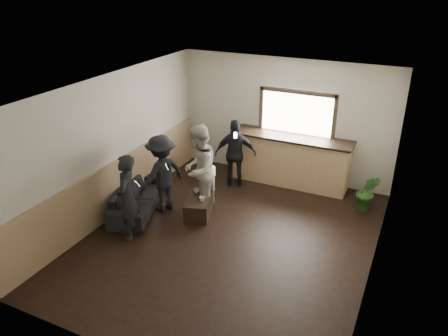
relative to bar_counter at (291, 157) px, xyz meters
The scene contains 12 objects.
ground 2.79m from the bar_counter, 96.35° to the right, with size 5.00×6.00×0.01m, color black.
room_shell 3.00m from the bar_counter, 111.04° to the right, with size 5.01×6.01×2.80m.
bar_counter is the anchor object (origin of this frame).
sofa 3.53m from the bar_counter, 134.29° to the right, with size 1.86×0.73×0.54m, color black.
coffee_table 2.53m from the bar_counter, 119.22° to the right, with size 0.46×0.83×0.37m, color black.
cup_a 2.41m from the bar_counter, 124.64° to the right, with size 0.12×0.12×0.09m, color silver.
cup_b 2.51m from the bar_counter, 116.00° to the right, with size 0.10×0.10×0.10m, color silver.
potted_plant 1.90m from the bar_counter, 16.85° to the right, with size 0.45×0.36×0.81m, color #2D6623.
person_a 3.94m from the bar_counter, 120.49° to the right, with size 0.60×0.70×1.62m.
person_b 2.38m from the bar_counter, 123.34° to the right, with size 0.82×0.98×1.82m.
person_c 3.03m from the bar_counter, 130.77° to the right, with size 0.90×1.18×1.61m.
person_d 1.28m from the bar_counter, 148.78° to the right, with size 0.99×0.71×1.56m.
Camera 1 is at (2.82, -6.17, 4.55)m, focal length 35.00 mm.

